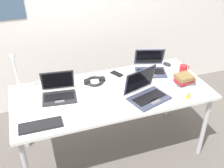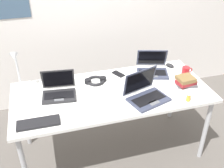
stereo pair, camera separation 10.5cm
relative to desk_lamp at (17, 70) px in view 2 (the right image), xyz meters
name	(u,v)px [view 2 (the right image)]	position (x,y,z in m)	size (l,w,h in m)	color
ground_plane	(112,149)	(0.80, -0.28, -0.94)	(12.00, 12.00, 0.00)	#56514C
desk	(112,96)	(0.80, -0.28, -0.25)	(1.80, 0.80, 0.74)	white
desk_lamp	(17,70)	(0.00, 0.00, 0.00)	(0.12, 0.18, 0.40)	silver
laptop_back_right	(152,69)	(1.29, -0.05, -0.15)	(0.38, 0.36, 0.22)	#33384C
laptop_near_lamp	(59,91)	(0.33, -0.20, -0.15)	(0.32, 0.28, 0.22)	#232326
laptop_center	(146,94)	(1.05, -0.46, -0.15)	(0.40, 0.36, 0.25)	#33384C
external_keyboard	(38,123)	(0.13, -0.55, -0.19)	(0.33, 0.12, 0.02)	black
computer_mouse	(170,65)	(1.52, 0.01, -0.18)	(0.06, 0.10, 0.03)	black
cell_phone	(118,74)	(0.95, 0.00, -0.19)	(0.06, 0.14, 0.01)	black
headphones	(95,81)	(0.69, -0.07, -0.18)	(0.21, 0.18, 0.04)	black
pill_bottle	(189,97)	(1.40, -0.60, -0.16)	(0.04, 0.04, 0.08)	gold
book_stack	(186,81)	(1.50, -0.37, -0.15)	(0.21, 0.15, 0.09)	#4C4C51
coffee_mug	(186,71)	(1.60, -0.19, -0.15)	(0.11, 0.08, 0.09)	#B21E23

